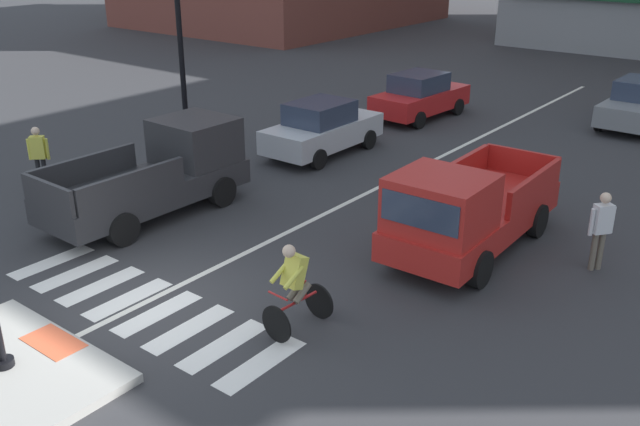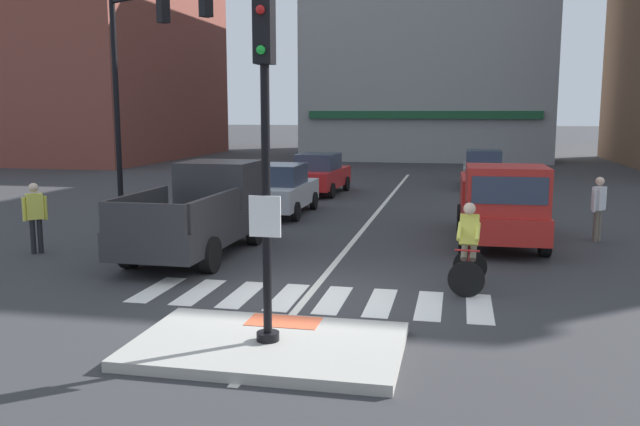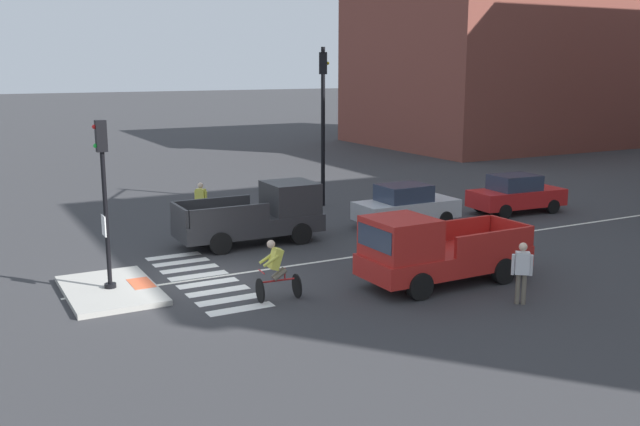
% 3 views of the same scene
% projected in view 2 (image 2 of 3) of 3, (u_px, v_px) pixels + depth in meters
% --- Properties ---
extents(ground_plane, '(300.00, 300.00, 0.00)m').
position_uv_depth(ground_plane, '(310.00, 298.00, 11.89)').
color(ground_plane, '#333335').
extents(traffic_island, '(3.73, 2.40, 0.15)m').
position_uv_depth(traffic_island, '(268.00, 345.00, 9.27)').
color(traffic_island, '#A3A099').
rests_on(traffic_island, ground).
extents(tactile_pad_front, '(1.10, 0.60, 0.01)m').
position_uv_depth(tactile_pad_front, '(284.00, 321.00, 10.09)').
color(tactile_pad_front, '#DB5B38').
rests_on(tactile_pad_front, traffic_island).
extents(signal_pole, '(0.44, 0.38, 4.62)m').
position_uv_depth(signal_pole, '(265.00, 140.00, 8.83)').
color(signal_pole, black).
rests_on(signal_pole, traffic_island).
extents(crosswalk_stripe_a, '(0.44, 1.80, 0.01)m').
position_uv_depth(crosswalk_stripe_a, '(157.00, 289.00, 12.47)').
color(crosswalk_stripe_a, silver).
rests_on(crosswalk_stripe_a, ground).
extents(crosswalk_stripe_b, '(0.44, 1.80, 0.01)m').
position_uv_depth(crosswalk_stripe_b, '(199.00, 292.00, 12.30)').
color(crosswalk_stripe_b, silver).
rests_on(crosswalk_stripe_b, ground).
extents(crosswalk_stripe_c, '(0.44, 1.80, 0.01)m').
position_uv_depth(crosswalk_stripe_c, '(242.00, 294.00, 12.13)').
color(crosswalk_stripe_c, silver).
rests_on(crosswalk_stripe_c, ground).
extents(crosswalk_stripe_d, '(0.44, 1.80, 0.01)m').
position_uv_depth(crosswalk_stripe_d, '(287.00, 297.00, 11.96)').
color(crosswalk_stripe_d, silver).
rests_on(crosswalk_stripe_d, ground).
extents(crosswalk_stripe_e, '(0.44, 1.80, 0.01)m').
position_uv_depth(crosswalk_stripe_e, '(333.00, 300.00, 11.78)').
color(crosswalk_stripe_e, silver).
rests_on(crosswalk_stripe_e, ground).
extents(crosswalk_stripe_f, '(0.44, 1.80, 0.01)m').
position_uv_depth(crosswalk_stripe_f, '(380.00, 302.00, 11.61)').
color(crosswalk_stripe_f, silver).
rests_on(crosswalk_stripe_f, ground).
extents(crosswalk_stripe_g, '(0.44, 1.80, 0.01)m').
position_uv_depth(crosswalk_stripe_g, '(429.00, 305.00, 11.44)').
color(crosswalk_stripe_g, silver).
rests_on(crosswalk_stripe_g, ground).
extents(crosswalk_stripe_h, '(0.44, 1.80, 0.01)m').
position_uv_depth(crosswalk_stripe_h, '(480.00, 308.00, 11.27)').
color(crosswalk_stripe_h, silver).
rests_on(crosswalk_stripe_h, ground).
extents(lane_centre_line, '(0.14, 28.00, 0.01)m').
position_uv_depth(lane_centre_line, '(375.00, 214.00, 21.58)').
color(lane_centre_line, silver).
rests_on(lane_centre_line, ground).
extents(traffic_light_mast, '(4.27, 2.41, 6.95)m').
position_uv_depth(traffic_light_mast, '(141.00, 62.00, 20.10)').
color(traffic_light_mast, black).
rests_on(traffic_light_mast, ground).
extents(building_corner_right, '(16.95, 20.15, 16.60)m').
position_uv_depth(building_corner_right, '(431.00, 46.00, 51.23)').
color(building_corner_right, gray).
rests_on(building_corner_right, ground).
extents(building_far_block, '(16.72, 19.66, 13.74)m').
position_uv_depth(building_far_block, '(74.00, 61.00, 47.50)').
color(building_far_block, brown).
rests_on(building_far_block, ground).
extents(car_grey_eastbound_distant, '(1.89, 4.12, 1.64)m').
position_uv_depth(car_grey_eastbound_distant, '(483.00, 169.00, 28.96)').
color(car_grey_eastbound_distant, slate).
rests_on(car_grey_eastbound_distant, ground).
extents(car_silver_westbound_far, '(1.85, 4.10, 1.64)m').
position_uv_depth(car_silver_westbound_far, '(280.00, 190.00, 21.45)').
color(car_silver_westbound_far, silver).
rests_on(car_silver_westbound_far, ground).
extents(car_red_westbound_distant, '(2.03, 4.19, 1.64)m').
position_uv_depth(car_red_westbound_distant, '(319.00, 174.00, 26.84)').
color(car_red_westbound_distant, red).
rests_on(car_red_westbound_distant, ground).
extents(pickup_truck_red_eastbound_mid, '(2.13, 5.13, 2.08)m').
position_uv_depth(pickup_truck_red_eastbound_mid, '(501.00, 207.00, 16.42)').
color(pickup_truck_red_eastbound_mid, red).
rests_on(pickup_truck_red_eastbound_mid, ground).
extents(pickup_truck_charcoal_westbound_near, '(2.11, 5.12, 2.08)m').
position_uv_depth(pickup_truck_charcoal_westbound_near, '(203.00, 211.00, 15.64)').
color(pickup_truck_charcoal_westbound_near, '#2D2D30').
rests_on(pickup_truck_charcoal_westbound_near, ground).
extents(cyclist, '(0.74, 1.14, 1.68)m').
position_uv_depth(cyclist, '(469.00, 245.00, 12.25)').
color(cyclist, black).
rests_on(cyclist, ground).
extents(pedestrian_at_curb_left, '(0.43, 0.40, 1.67)m').
position_uv_depth(pedestrian_at_curb_left, '(35.00, 212.00, 15.50)').
color(pedestrian_at_curb_left, black).
rests_on(pedestrian_at_curb_left, ground).
extents(pedestrian_waiting_far_side, '(0.39, 0.45, 1.67)m').
position_uv_depth(pedestrian_waiting_far_side, '(599.00, 204.00, 16.94)').
color(pedestrian_waiting_far_side, '#6B6051').
rests_on(pedestrian_waiting_far_side, ground).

